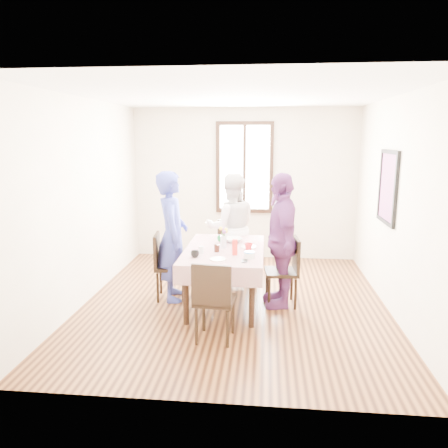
# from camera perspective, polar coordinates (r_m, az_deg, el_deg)

# --- Properties ---
(ground) EXTENTS (4.50, 4.50, 0.00)m
(ground) POSITION_cam_1_polar(r_m,az_deg,el_deg) (5.89, 1.42, -10.35)
(ground) COLOR black
(ground) RESTS_ON ground
(back_wall) EXTENTS (4.00, 0.00, 4.00)m
(back_wall) POSITION_cam_1_polar(r_m,az_deg,el_deg) (7.75, 2.73, 5.30)
(back_wall) COLOR beige
(back_wall) RESTS_ON ground
(right_wall) EXTENTS (0.00, 4.50, 4.50)m
(right_wall) POSITION_cam_1_polar(r_m,az_deg,el_deg) (5.74, 21.84, 2.24)
(right_wall) COLOR beige
(right_wall) RESTS_ON ground
(window_frame) EXTENTS (1.02, 0.06, 1.62)m
(window_frame) POSITION_cam_1_polar(r_m,az_deg,el_deg) (7.71, 2.75, 7.50)
(window_frame) COLOR black
(window_frame) RESTS_ON back_wall
(window_pane) EXTENTS (0.90, 0.02, 1.50)m
(window_pane) POSITION_cam_1_polar(r_m,az_deg,el_deg) (7.72, 2.75, 7.50)
(window_pane) COLOR white
(window_pane) RESTS_ON back_wall
(art_poster) EXTENTS (0.04, 0.76, 0.96)m
(art_poster) POSITION_cam_1_polar(r_m,az_deg,el_deg) (5.99, 21.03, 4.60)
(art_poster) COLOR red
(art_poster) RESTS_ON right_wall
(dining_table) EXTENTS (0.90, 1.49, 0.75)m
(dining_table) POSITION_cam_1_polar(r_m,az_deg,el_deg) (5.71, 0.05, -7.04)
(dining_table) COLOR black
(dining_table) RESTS_ON ground
(tablecloth) EXTENTS (1.02, 1.61, 0.01)m
(tablecloth) POSITION_cam_1_polar(r_m,az_deg,el_deg) (5.60, 0.05, -3.35)
(tablecloth) COLOR #56040F
(tablecloth) RESTS_ON dining_table
(chair_left) EXTENTS (0.47, 0.47, 0.91)m
(chair_left) POSITION_cam_1_polar(r_m,az_deg,el_deg) (5.93, -7.06, -5.60)
(chair_left) COLOR black
(chair_left) RESTS_ON ground
(chair_right) EXTENTS (0.46, 0.46, 0.91)m
(chair_right) POSITION_cam_1_polar(r_m,az_deg,el_deg) (5.71, 7.64, -6.31)
(chair_right) COLOR black
(chair_right) RESTS_ON ground
(chair_far) EXTENTS (0.46, 0.46, 0.91)m
(chair_far) POSITION_cam_1_polar(r_m,az_deg,el_deg) (6.66, 0.92, -3.59)
(chair_far) COLOR black
(chair_far) RESTS_ON ground
(chair_near) EXTENTS (0.46, 0.46, 0.91)m
(chair_near) POSITION_cam_1_polar(r_m,az_deg,el_deg) (4.73, -1.19, -10.08)
(chair_near) COLOR black
(chair_near) RESTS_ON ground
(person_left) EXTENTS (0.54, 0.71, 1.76)m
(person_left) POSITION_cam_1_polar(r_m,az_deg,el_deg) (5.82, -6.97, -1.62)
(person_left) COLOR #333A92
(person_left) RESTS_ON ground
(person_far) EXTENTS (0.93, 0.80, 1.66)m
(person_far) POSITION_cam_1_polar(r_m,az_deg,el_deg) (6.56, 0.92, -0.46)
(person_far) COLOR silver
(person_far) RESTS_ON ground
(person_right) EXTENTS (0.55, 1.07, 1.76)m
(person_right) POSITION_cam_1_polar(r_m,az_deg,el_deg) (5.59, 7.55, -2.18)
(person_right) COLOR #642C67
(person_right) RESTS_ON ground
(mug_black) EXTENTS (0.13, 0.13, 0.08)m
(mug_black) POSITION_cam_1_polar(r_m,az_deg,el_deg) (5.20, -3.91, -4.03)
(mug_black) COLOR black
(mug_black) RESTS_ON tablecloth
(mug_flag) EXTENTS (0.15, 0.15, 0.10)m
(mug_flag) POSITION_cam_1_polar(r_m,az_deg,el_deg) (5.49, 3.29, -3.07)
(mug_flag) COLOR red
(mug_flag) RESTS_ON tablecloth
(mug_green) EXTENTS (0.16, 0.16, 0.09)m
(mug_green) POSITION_cam_1_polar(r_m,az_deg,el_deg) (5.94, -0.38, -1.99)
(mug_green) COLOR #0C7226
(mug_green) RESTS_ON tablecloth
(serving_bowl) EXTENTS (0.32, 0.32, 0.06)m
(serving_bowl) POSITION_cam_1_polar(r_m,az_deg,el_deg) (5.93, 1.23, -2.13)
(serving_bowl) COLOR white
(serving_bowl) RESTS_ON tablecloth
(juice_carton) EXTENTS (0.06, 0.06, 0.19)m
(juice_carton) POSITION_cam_1_polar(r_m,az_deg,el_deg) (5.29, 1.46, -3.11)
(juice_carton) COLOR red
(juice_carton) RESTS_ON tablecloth
(butter_tub) EXTENTS (0.13, 0.13, 0.07)m
(butter_tub) POSITION_cam_1_polar(r_m,az_deg,el_deg) (5.18, 3.38, -4.16)
(butter_tub) COLOR white
(butter_tub) RESTS_ON tablecloth
(jam_jar) EXTENTS (0.07, 0.07, 0.10)m
(jam_jar) POSITION_cam_1_polar(r_m,az_deg,el_deg) (5.43, -0.97, -3.23)
(jam_jar) COLOR black
(jam_jar) RESTS_ON tablecloth
(drinking_glass) EXTENTS (0.06, 0.06, 0.09)m
(drinking_glass) POSITION_cam_1_polar(r_m,az_deg,el_deg) (5.37, -3.08, -3.46)
(drinking_glass) COLOR silver
(drinking_glass) RESTS_ON tablecloth
(smartphone) EXTENTS (0.07, 0.14, 0.01)m
(smartphone) POSITION_cam_1_polar(r_m,az_deg,el_deg) (5.04, 2.75, -4.94)
(smartphone) COLOR black
(smartphone) RESTS_ON tablecloth
(flower_vase) EXTENTS (0.08, 0.08, 0.16)m
(flower_vase) POSITION_cam_1_polar(r_m,az_deg,el_deg) (5.62, -0.08, -2.39)
(flower_vase) COLOR silver
(flower_vase) RESTS_ON tablecloth
(plate_right) EXTENTS (0.20, 0.20, 0.01)m
(plate_right) POSITION_cam_1_polar(r_m,az_deg,el_deg) (5.67, 3.28, -3.05)
(plate_right) COLOR white
(plate_right) RESTS_ON tablecloth
(plate_far) EXTENTS (0.20, 0.20, 0.01)m
(plate_far) POSITION_cam_1_polar(r_m,az_deg,el_deg) (6.16, 0.46, -1.84)
(plate_far) COLOR white
(plate_far) RESTS_ON tablecloth
(plate_near) EXTENTS (0.20, 0.20, 0.01)m
(plate_near) POSITION_cam_1_polar(r_m,az_deg,el_deg) (5.11, -0.84, -4.69)
(plate_near) COLOR white
(plate_near) RESTS_ON tablecloth
(butter_lid) EXTENTS (0.12, 0.12, 0.01)m
(butter_lid) POSITION_cam_1_polar(r_m,az_deg,el_deg) (5.17, 3.38, -3.74)
(butter_lid) COLOR blue
(butter_lid) RESTS_ON butter_tub
(flower_bunch) EXTENTS (0.09, 0.09, 0.10)m
(flower_bunch) POSITION_cam_1_polar(r_m,az_deg,el_deg) (5.59, -0.08, -1.09)
(flower_bunch) COLOR yellow
(flower_bunch) RESTS_ON flower_vase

